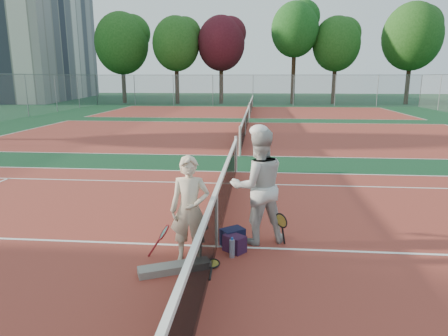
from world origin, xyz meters
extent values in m
plane|color=#0E361D|center=(0.00, 0.00, 0.00)|extent=(130.00, 130.00, 0.00)
cube|color=maroon|center=(0.00, 0.00, 0.00)|extent=(23.77, 10.97, 0.01)
cube|color=maroon|center=(0.00, 13.50, 0.00)|extent=(23.77, 10.97, 0.01)
cube|color=maroon|center=(0.00, 27.00, 0.00)|extent=(23.77, 10.97, 0.01)
cube|color=beige|center=(-28.00, 44.00, 7.50)|extent=(12.96, 23.18, 15.00)
imported|color=beige|center=(-0.35, -0.55, 0.84)|extent=(0.62, 0.42, 1.67)
imported|color=silver|center=(0.68, 0.32, 1.00)|extent=(1.16, 1.02, 1.99)
cube|color=black|center=(0.27, 0.09, 0.15)|extent=(0.46, 0.43, 0.30)
cube|color=#270F2A|center=(0.32, -0.16, 0.14)|extent=(0.42, 0.40, 0.28)
cube|color=slate|center=(-0.53, -0.93, 0.06)|extent=(1.08, 0.67, 0.11)
cylinder|color=silver|center=(0.29, -0.39, 0.15)|extent=(0.09, 0.09, 0.30)
cylinder|color=#382314|center=(-14.20, 37.27, 2.53)|extent=(0.44, 0.44, 5.05)
ellipsoid|color=#1A4814|center=(-14.20, 37.27, 6.32)|extent=(5.69, 5.69, 6.55)
cylinder|color=#382314|center=(-8.17, 36.71, 2.48)|extent=(0.44, 0.44, 4.96)
ellipsoid|color=#1D4B15|center=(-8.17, 36.71, 6.20)|extent=(4.92, 4.92, 5.65)
cylinder|color=#382314|center=(-3.46, 37.20, 2.50)|extent=(0.44, 0.44, 4.99)
ellipsoid|color=#3F0D16|center=(-3.46, 37.20, 6.24)|extent=(4.95, 4.95, 5.70)
cylinder|color=#382314|center=(4.17, 37.48, 3.03)|extent=(0.44, 0.44, 6.06)
ellipsoid|color=#144715|center=(4.17, 37.48, 7.58)|extent=(4.89, 4.89, 5.63)
cylinder|color=#382314|center=(8.52, 37.89, 2.46)|extent=(0.44, 0.44, 4.92)
ellipsoid|color=#1A4714|center=(8.52, 37.89, 6.15)|extent=(4.90, 4.90, 5.63)
cylinder|color=#382314|center=(15.98, 37.61, 2.72)|extent=(0.44, 0.44, 5.44)
ellipsoid|color=#194513|center=(15.98, 37.61, 6.80)|extent=(5.90, 5.90, 6.79)
camera|label=1|loc=(0.68, -6.28, 2.82)|focal=32.00mm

